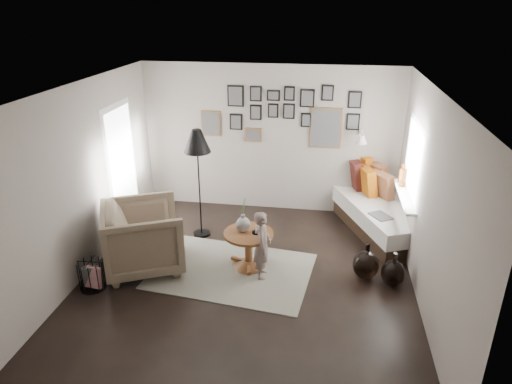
% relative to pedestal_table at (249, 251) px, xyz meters
% --- Properties ---
extents(ground, '(4.80, 4.80, 0.00)m').
position_rel_pedestal_table_xyz_m(ground, '(0.03, -0.31, -0.26)').
color(ground, black).
rests_on(ground, ground).
extents(wall_back, '(4.50, 0.00, 4.50)m').
position_rel_pedestal_table_xyz_m(wall_back, '(0.03, 2.09, 1.04)').
color(wall_back, gray).
rests_on(wall_back, ground).
extents(wall_front, '(4.50, 0.00, 4.50)m').
position_rel_pedestal_table_xyz_m(wall_front, '(0.03, -2.71, 1.04)').
color(wall_front, gray).
rests_on(wall_front, ground).
extents(wall_left, '(0.00, 4.80, 4.80)m').
position_rel_pedestal_table_xyz_m(wall_left, '(-2.22, -0.31, 1.04)').
color(wall_left, gray).
rests_on(wall_left, ground).
extents(wall_right, '(0.00, 4.80, 4.80)m').
position_rel_pedestal_table_xyz_m(wall_right, '(2.28, -0.31, 1.04)').
color(wall_right, gray).
rests_on(wall_right, ground).
extents(ceiling, '(4.80, 4.80, 0.00)m').
position_rel_pedestal_table_xyz_m(ceiling, '(0.03, -0.31, 2.34)').
color(ceiling, white).
rests_on(ceiling, wall_back).
extents(door_left, '(0.00, 2.14, 2.14)m').
position_rel_pedestal_table_xyz_m(door_left, '(-2.21, 0.89, 0.79)').
color(door_left, white).
rests_on(door_left, wall_left).
extents(window_right, '(0.15, 1.32, 1.30)m').
position_rel_pedestal_table_xyz_m(window_right, '(2.20, 1.03, 0.68)').
color(window_right, white).
rests_on(window_right, wall_right).
extents(gallery_wall, '(2.74, 0.03, 1.08)m').
position_rel_pedestal_table_xyz_m(gallery_wall, '(0.31, 2.07, 1.49)').
color(gallery_wall, brown).
rests_on(gallery_wall, wall_back).
extents(wall_sconce, '(0.18, 0.36, 0.16)m').
position_rel_pedestal_table_xyz_m(wall_sconce, '(1.58, 1.82, 1.21)').
color(wall_sconce, white).
rests_on(wall_sconce, wall_back).
extents(rug, '(2.37, 1.80, 0.01)m').
position_rel_pedestal_table_xyz_m(rug, '(-0.22, -0.16, -0.25)').
color(rug, beige).
rests_on(rug, ground).
extents(pedestal_table, '(0.71, 0.71, 0.55)m').
position_rel_pedestal_table_xyz_m(pedestal_table, '(0.00, 0.00, 0.00)').
color(pedestal_table, brown).
rests_on(pedestal_table, ground).
extents(vase, '(0.20, 0.20, 0.50)m').
position_rel_pedestal_table_xyz_m(vase, '(-0.08, 0.02, 0.45)').
color(vase, black).
rests_on(vase, pedestal_table).
extents(candles, '(0.12, 0.12, 0.26)m').
position_rel_pedestal_table_xyz_m(candles, '(0.11, 0.00, 0.42)').
color(candles, black).
rests_on(candles, pedestal_table).
extents(daybed, '(1.72, 2.38, 1.09)m').
position_rel_pedestal_table_xyz_m(daybed, '(1.95, 1.59, 0.09)').
color(daybed, black).
rests_on(daybed, ground).
extents(magazine_on_daybed, '(0.39, 0.41, 0.02)m').
position_rel_pedestal_table_xyz_m(magazine_on_daybed, '(1.90, 0.93, 0.25)').
color(magazine_on_daybed, black).
rests_on(magazine_on_daybed, daybed).
extents(armchair, '(1.41, 1.40, 0.97)m').
position_rel_pedestal_table_xyz_m(armchair, '(-1.46, -0.24, 0.23)').
color(armchair, brown).
rests_on(armchair, ground).
extents(armchair_cushion, '(0.58, 0.59, 0.20)m').
position_rel_pedestal_table_xyz_m(armchair_cushion, '(-1.43, -0.19, 0.22)').
color(armchair_cushion, silver).
rests_on(armchair_cushion, armchair).
extents(floor_lamp, '(0.41, 0.41, 1.77)m').
position_rel_pedestal_table_xyz_m(floor_lamp, '(-0.93, 0.85, 1.27)').
color(floor_lamp, black).
rests_on(floor_lamp, ground).
extents(magazine_basket, '(0.33, 0.33, 0.40)m').
position_rel_pedestal_table_xyz_m(magazine_basket, '(-1.97, -0.85, -0.06)').
color(magazine_basket, black).
rests_on(magazine_basket, ground).
extents(demijohn_large, '(0.36, 0.36, 0.54)m').
position_rel_pedestal_table_xyz_m(demijohn_large, '(1.64, -0.03, -0.05)').
color(demijohn_large, black).
rests_on(demijohn_large, ground).
extents(demijohn_small, '(0.32, 0.32, 0.49)m').
position_rel_pedestal_table_xyz_m(demijohn_small, '(1.99, -0.15, -0.07)').
color(demijohn_small, black).
rests_on(demijohn_small, ground).
extents(child, '(0.27, 0.38, 0.99)m').
position_rel_pedestal_table_xyz_m(child, '(0.23, -0.21, 0.24)').
color(child, '#6E5C57').
rests_on(child, ground).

